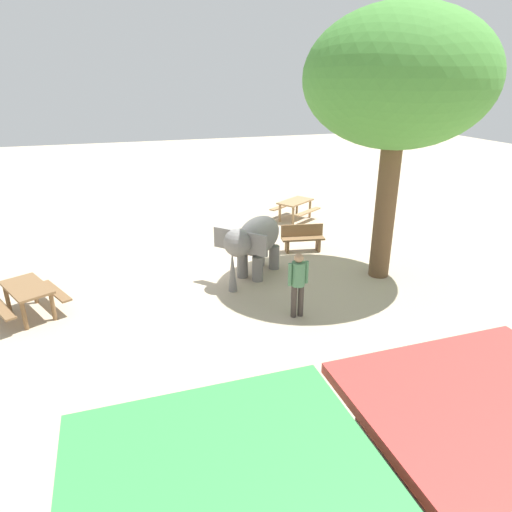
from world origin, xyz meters
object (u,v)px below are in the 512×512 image
shade_tree_main (399,81)px  picnic_table_near (295,205)px  picnic_table_far (28,294)px  elephant (254,240)px  wooden_bench (302,237)px  person_handler (298,280)px

shade_tree_main → picnic_table_near: shade_tree_main is taller
picnic_table_far → shade_tree_main: bearing=-118.9°
elephant → picnic_table_near: (-3.26, -4.76, -0.50)m
wooden_bench → shade_tree_main: bearing=128.2°
elephant → picnic_table_near: size_ratio=1.12×
person_handler → picnic_table_far: (6.09, -2.02, -0.36)m
wooden_bench → picnic_table_far: 8.21m
elephant → shade_tree_main: shade_tree_main is taller
shade_tree_main → wooden_bench: size_ratio=4.88×
person_handler → picnic_table_far: 6.42m
person_handler → wooden_bench: size_ratio=1.12×
person_handler → shade_tree_main: (-3.21, -1.51, 4.34)m
elephant → wooden_bench: (-2.12, -1.42, -0.61)m
wooden_bench → picnic_table_far: wooden_bench is taller
wooden_bench → picnic_table_far: size_ratio=0.73×
picnic_table_near → picnic_table_far: size_ratio=1.03×
elephant → shade_tree_main: (-3.45, 1.07, 4.20)m
elephant → picnic_table_near: elephant is taller
picnic_table_near → picnic_table_far: bearing=177.7°
elephant → picnic_table_far: bearing=-36.3°
elephant → picnic_table_far: 5.89m
person_handler → picnic_table_far: person_handler is taller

